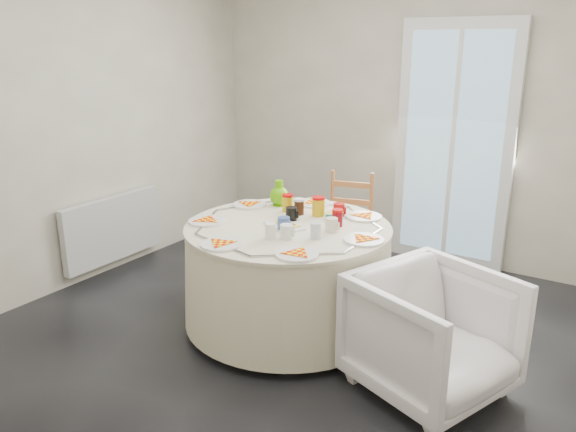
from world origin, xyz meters
The scene contains 14 objects.
floor centered at (0.00, 0.00, 0.00)m, with size 4.00×4.00×0.00m, color black.
wall_back centered at (0.00, 2.00, 1.30)m, with size 4.00×0.02×2.60m, color #BCB5A3.
wall_left centered at (-2.00, 0.00, 1.30)m, with size 0.02×4.00×2.60m, color #BCB5A3.
glass_door centered at (0.40, 1.95, 1.05)m, with size 1.00×0.08×2.10m, color silver.
radiator centered at (-1.94, 0.20, 0.38)m, with size 0.07×1.00×0.55m, color silver.
table centered at (-0.14, 0.17, 0.38)m, with size 1.42×1.42×0.72m, color beige.
wooden_chair centered at (-0.21, 1.18, 0.47)m, with size 0.39×0.37×0.88m, color #AA6B37, non-canonical shape.
armchair centered at (0.95, -0.05, 0.39)m, with size 0.75×0.71×0.78m, color white.
place_settings centered at (-0.14, 0.17, 0.77)m, with size 1.37×1.37×0.03m, color silver, non-canonical shape.
jar_cluster centered at (-0.11, 0.40, 0.82)m, with size 0.53×0.26×0.15m, color #984915, non-canonical shape.
butter_tub centered at (0.05, 0.47, 0.79)m, with size 0.11×0.08×0.05m, color #0075A6.
green_pitcher centered at (-0.46, 0.55, 0.87)m, with size 0.14×0.14×0.19m, color #51AC04, non-canonical shape.
cheese_platter centered at (-0.14, 0.13, 0.77)m, with size 0.27×0.17×0.03m, color silver, non-canonical shape.
mugs_glasses centered at (-0.01, 0.17, 0.81)m, with size 0.60×0.60×0.11m, color #AEA8A7, non-canonical shape.
Camera 1 is at (1.78, -2.82, 1.90)m, focal length 35.00 mm.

